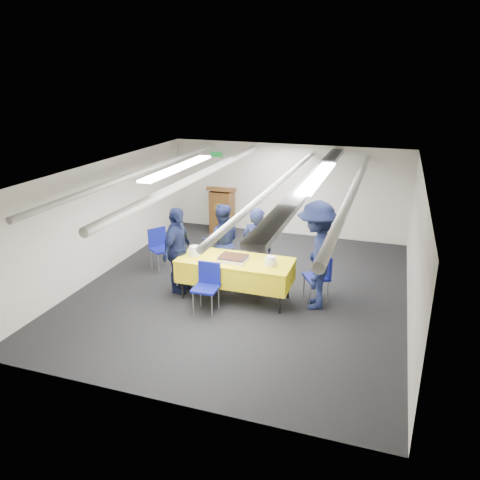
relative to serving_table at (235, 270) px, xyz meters
name	(u,v)px	position (x,y,z in m)	size (l,w,h in m)	color
ground	(244,288)	(0.02, 0.47, -0.56)	(7.00, 7.00, 0.00)	black
room_shell	(256,192)	(0.11, 0.88, 1.25)	(6.00, 7.00, 2.30)	silver
serving_table	(235,270)	(0.00, 0.00, 0.00)	(2.07, 0.88, 0.77)	black
sheet_cake	(233,258)	(-0.02, -0.06, 0.25)	(0.51, 0.40, 0.09)	white
plate_stack_left	(194,251)	(-0.78, -0.05, 0.30)	(0.21, 0.21, 0.18)	white
plate_stack_right	(271,261)	(0.67, -0.05, 0.29)	(0.20, 0.20, 0.16)	white
podium	(222,209)	(-1.58, 3.52, 0.05)	(0.62, 0.53, 1.25)	brown
chair_near	(207,282)	(-0.31, -0.58, -0.03)	(0.43, 0.43, 0.87)	gray
chair_right	(321,272)	(1.48, 0.46, -0.03)	(0.57, 0.57, 0.87)	gray
chair_left	(160,244)	(-1.98, 0.85, -0.03)	(0.59, 0.59, 0.87)	gray
sailor_a	(257,248)	(0.23, 0.57, 0.25)	(0.59, 0.39, 1.61)	#0E1433
sailor_b	(222,243)	(-0.52, 0.69, 0.23)	(0.77, 0.60, 1.58)	#0E1433
sailor_c	(177,250)	(-1.13, -0.04, 0.26)	(0.96, 0.40, 1.65)	#0E1433
sailor_d	(316,256)	(1.42, 0.16, 0.40)	(1.24, 0.71, 1.92)	#0E1433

